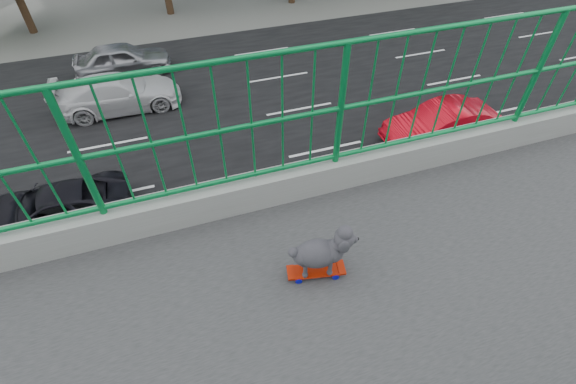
% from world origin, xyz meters
% --- Properties ---
extents(road, '(18.00, 90.00, 0.02)m').
position_xyz_m(road, '(-13.00, 0.00, 0.01)').
color(road, black).
rests_on(road, ground).
extents(skateboard, '(0.22, 0.46, 0.06)m').
position_xyz_m(skateboard, '(-0.50, 3.47, 7.04)').
color(skateboard, red).
rests_on(skateboard, footbridge).
extents(poodle, '(0.28, 0.51, 0.43)m').
position_xyz_m(poodle, '(-0.49, 3.50, 7.29)').
color(poodle, '#2D2B30').
rests_on(poodle, skateboard).
extents(car_1, '(1.57, 4.49, 1.48)m').
position_xyz_m(car_1, '(-9.20, 12.44, 0.74)').
color(car_1, red).
rests_on(car_1, ground).
extents(car_3, '(2.10, 5.18, 1.50)m').
position_xyz_m(car_3, '(-15.60, 0.65, 0.75)').
color(car_3, silver).
rests_on(car_3, ground).
extents(car_4, '(1.80, 4.46, 1.52)m').
position_xyz_m(car_4, '(-18.80, 0.97, 0.76)').
color(car_4, '#939398').
rests_on(car_4, ground).
extents(car_6, '(2.16, 4.69, 1.30)m').
position_xyz_m(car_6, '(-9.20, -1.52, 0.65)').
color(car_6, black).
rests_on(car_6, ground).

